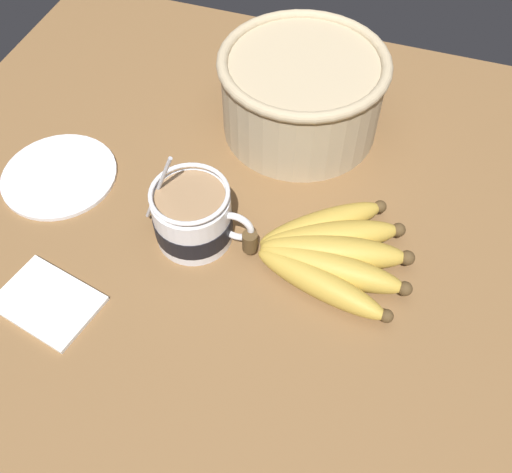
{
  "coord_description": "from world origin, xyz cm",
  "views": [
    {
      "loc": [
        14.45,
        -38.04,
        66.26
      ],
      "look_at": [
        0.72,
        2.93,
        7.63
      ],
      "focal_mm": 40.0,
      "sensor_mm": 36.0,
      "label": 1
    }
  ],
  "objects_px": {
    "coffee_mug": "(193,217)",
    "woven_basket": "(302,92)",
    "banana_bunch": "(329,252)",
    "small_plate": "(59,175)"
  },
  "relations": [
    {
      "from": "small_plate",
      "to": "banana_bunch",
      "type": "bearing_deg",
      "value": -2.8
    },
    {
      "from": "banana_bunch",
      "to": "woven_basket",
      "type": "height_order",
      "value": "woven_basket"
    },
    {
      "from": "banana_bunch",
      "to": "woven_basket",
      "type": "xyz_separation_m",
      "value": [
        -0.11,
        0.24,
        0.05
      ]
    },
    {
      "from": "coffee_mug",
      "to": "woven_basket",
      "type": "xyz_separation_m",
      "value": [
        0.07,
        0.25,
        0.03
      ]
    },
    {
      "from": "coffee_mug",
      "to": "banana_bunch",
      "type": "relative_size",
      "value": 0.72
    },
    {
      "from": "coffee_mug",
      "to": "woven_basket",
      "type": "distance_m",
      "value": 0.26
    },
    {
      "from": "coffee_mug",
      "to": "woven_basket",
      "type": "height_order",
      "value": "coffee_mug"
    },
    {
      "from": "coffee_mug",
      "to": "banana_bunch",
      "type": "distance_m",
      "value": 0.18
    },
    {
      "from": "woven_basket",
      "to": "banana_bunch",
      "type": "bearing_deg",
      "value": -65.83
    },
    {
      "from": "banana_bunch",
      "to": "small_plate",
      "type": "height_order",
      "value": "banana_bunch"
    }
  ]
}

